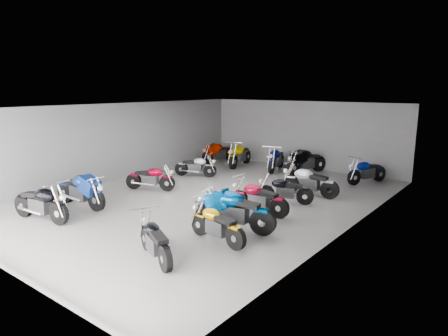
% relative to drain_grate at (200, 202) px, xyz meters
% --- Properties ---
extents(ground, '(14.00, 14.00, 0.00)m').
position_rel_drain_grate_xyz_m(ground, '(0.00, 0.50, -0.01)').
color(ground, gray).
rests_on(ground, ground).
extents(wall_back, '(10.00, 0.10, 3.20)m').
position_rel_drain_grate_xyz_m(wall_back, '(0.00, 7.50, 1.59)').
color(wall_back, slate).
rests_on(wall_back, ground).
extents(wall_left, '(0.10, 14.00, 3.20)m').
position_rel_drain_grate_xyz_m(wall_left, '(-5.00, 0.50, 1.59)').
color(wall_left, slate).
rests_on(wall_left, ground).
extents(wall_right, '(0.10, 14.00, 3.20)m').
position_rel_drain_grate_xyz_m(wall_right, '(5.00, 0.50, 1.59)').
color(wall_right, slate).
rests_on(wall_right, ground).
extents(ceiling, '(10.00, 14.00, 0.04)m').
position_rel_drain_grate_xyz_m(ceiling, '(0.00, 0.50, 3.21)').
color(ceiling, black).
rests_on(ceiling, wall_back).
extents(drain_grate, '(0.32, 0.32, 0.01)m').
position_rel_drain_grate_xyz_m(drain_grate, '(0.00, 0.00, 0.00)').
color(drain_grate, black).
rests_on(drain_grate, ground).
extents(motorcycle_left_a, '(2.24, 0.56, 0.99)m').
position_rel_drain_grate_xyz_m(motorcycle_left_a, '(-2.37, -4.33, 0.53)').
color(motorcycle_left_a, black).
rests_on(motorcycle_left_a, ground).
extents(motorcycle_left_b, '(2.34, 0.48, 1.03)m').
position_rel_drain_grate_xyz_m(motorcycle_left_b, '(-2.68, -2.83, 0.55)').
color(motorcycle_left_b, black).
rests_on(motorcycle_left_b, ground).
extents(motorcycle_left_d, '(1.84, 0.93, 0.86)m').
position_rel_drain_grate_xyz_m(motorcycle_left_d, '(-2.53, 0.05, 0.47)').
color(motorcycle_left_d, black).
rests_on(motorcycle_left_d, ground).
extents(motorcycle_left_f, '(1.81, 0.84, 0.84)m').
position_rel_drain_grate_xyz_m(motorcycle_left_f, '(-2.75, 2.86, 0.45)').
color(motorcycle_left_f, black).
rests_on(motorcycle_left_f, ground).
extents(motorcycle_right_a, '(1.79, 0.89, 0.84)m').
position_rel_drain_grate_xyz_m(motorcycle_right_a, '(2.26, -4.14, 0.45)').
color(motorcycle_right_a, black).
rests_on(motorcycle_right_a, ground).
extents(motorcycle_right_b, '(1.93, 0.48, 0.85)m').
position_rel_drain_grate_xyz_m(motorcycle_right_b, '(2.69, -2.45, 0.46)').
color(motorcycle_right_b, black).
rests_on(motorcycle_right_b, ground).
extents(motorcycle_right_c, '(2.34, 0.67, 1.04)m').
position_rel_drain_grate_xyz_m(motorcycle_right_c, '(2.53, -1.51, 0.56)').
color(motorcycle_right_c, black).
rests_on(motorcycle_right_c, ground).
extents(motorcycle_right_d, '(2.06, 0.41, 0.90)m').
position_rel_drain_grate_xyz_m(motorcycle_right_d, '(2.26, 0.13, 0.49)').
color(motorcycle_right_d, black).
rests_on(motorcycle_right_d, ground).
extents(motorcycle_right_e, '(1.80, 0.82, 0.83)m').
position_rel_drain_grate_xyz_m(motorcycle_right_e, '(2.34, 1.63, 0.45)').
color(motorcycle_right_e, black).
rests_on(motorcycle_right_e, ground).
extents(motorcycle_right_f, '(2.16, 0.46, 0.95)m').
position_rel_drain_grate_xyz_m(motorcycle_right_f, '(2.56, 2.99, 0.51)').
color(motorcycle_right_f, black).
rests_on(motorcycle_right_f, ground).
extents(motorcycle_back_a, '(0.73, 2.09, 0.94)m').
position_rel_drain_grate_xyz_m(motorcycle_back_a, '(-4.01, 6.04, 0.51)').
color(motorcycle_back_a, black).
rests_on(motorcycle_back_a, ground).
extents(motorcycle_back_b, '(0.70, 2.37, 1.05)m').
position_rel_drain_grate_xyz_m(motorcycle_back_b, '(-2.56, 5.87, 0.57)').
color(motorcycle_back_b, black).
rests_on(motorcycle_back_b, ground).
extents(motorcycle_back_c, '(0.76, 2.22, 1.00)m').
position_rel_drain_grate_xyz_m(motorcycle_back_c, '(-0.63, 6.09, 0.54)').
color(motorcycle_back_c, black).
rests_on(motorcycle_back_c, ground).
extents(motorcycle_back_d, '(0.88, 2.27, 1.03)m').
position_rel_drain_grate_xyz_m(motorcycle_back_d, '(0.78, 6.35, 0.56)').
color(motorcycle_back_d, black).
rests_on(motorcycle_back_d, ground).
extents(motorcycle_back_f, '(0.96, 1.93, 0.90)m').
position_rel_drain_grate_xyz_m(motorcycle_back_f, '(3.56, 6.17, 0.49)').
color(motorcycle_back_f, black).
rests_on(motorcycle_back_f, ground).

